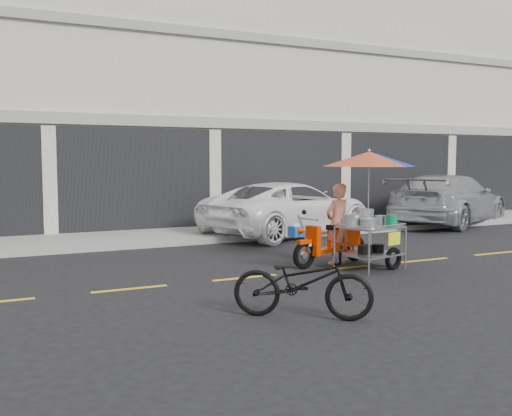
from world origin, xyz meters
name	(u,v)px	position (x,y,z in m)	size (l,w,h in m)	color
ground	(342,268)	(0.00, 0.00, 0.00)	(90.00, 90.00, 0.00)	black
sidewalk	(228,232)	(0.00, 5.50, 0.07)	(45.00, 3.00, 0.15)	gray
shophouse_block	(244,101)	(2.82, 10.59, 4.24)	(36.00, 8.11, 10.40)	beige
centerline	(342,268)	(0.00, 0.00, 0.00)	(42.00, 0.10, 0.01)	gold
white_pickup	(289,209)	(1.47, 4.70, 0.72)	(2.38, 5.17, 1.44)	white
silver_pickup	(449,200)	(7.23, 4.70, 0.79)	(2.22, 5.46, 1.58)	#A8AAB0
near_bicycle	(302,282)	(-2.38, -2.61, 0.47)	(0.63, 1.80, 0.95)	black
food_vendor_rig	(357,193)	(0.36, 0.04, 1.41)	(2.51, 2.05, 2.25)	black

